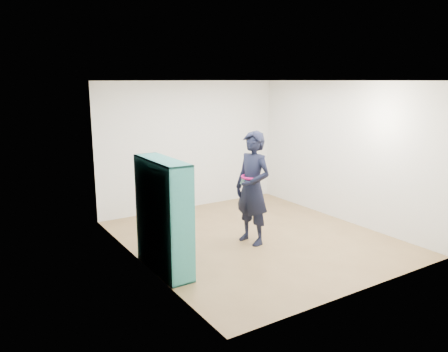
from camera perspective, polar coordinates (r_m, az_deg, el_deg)
floor at (r=7.47m, az=4.04°, el=-8.05°), size 4.50×4.50×0.00m
ceiling at (r=7.01m, az=4.36°, el=12.31°), size 4.50×4.50×0.00m
wall_left at (r=6.17m, az=-10.93°, el=-0.04°), size 0.02×4.50×2.60m
wall_right at (r=8.45m, az=15.19°, el=3.06°), size 0.02×4.50×2.60m
wall_back at (r=9.01m, az=-4.35°, el=4.00°), size 4.00×0.02×2.60m
wall_front at (r=5.52m, az=18.20°, el=-1.89°), size 4.00×0.02×2.60m
bookshelf at (r=6.05m, az=-8.11°, el=-5.42°), size 0.34×1.18×1.57m
person at (r=7.00m, az=3.77°, el=-1.58°), size 0.56×0.74×1.83m
smartphone at (r=6.93m, az=2.48°, el=-0.69°), size 0.05×0.10×0.14m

